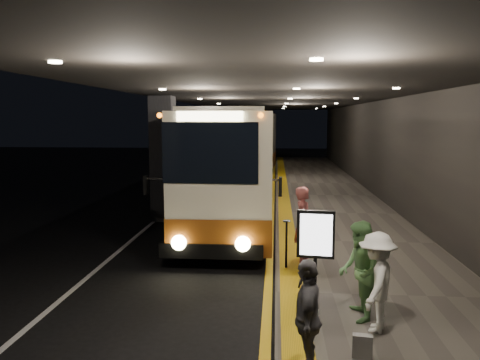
{
  "coord_description": "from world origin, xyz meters",
  "views": [
    {
      "loc": [
        2.49,
        -12.25,
        3.62
      ],
      "look_at": [
        1.36,
        2.28,
        1.7
      ],
      "focal_mm": 35.0,
      "sensor_mm": 36.0,
      "label": 1
    }
  ],
  "objects_px": {
    "coach_main": "(234,169)",
    "bag_polka": "(362,346)",
    "passenger_waiting_white": "(377,282)",
    "passenger_waiting_grey": "(307,318)",
    "coach_second": "(248,148)",
    "info_sign": "(316,236)",
    "passenger_boarding": "(304,224)",
    "stanchion_post": "(286,245)",
    "coach_third": "(261,138)",
    "passenger_waiting_green": "(359,271)",
    "bag_plain": "(310,319)"
  },
  "relations": [
    {
      "from": "passenger_waiting_grey",
      "to": "info_sign",
      "type": "xyz_separation_m",
      "value": [
        0.39,
        3.38,
        0.27
      ]
    },
    {
      "from": "passenger_waiting_white",
      "to": "passenger_waiting_grey",
      "type": "height_order",
      "value": "passenger_waiting_white"
    },
    {
      "from": "bag_polka",
      "to": "passenger_waiting_green",
      "type": "bearing_deg",
      "value": 83.05
    },
    {
      "from": "coach_second",
      "to": "info_sign",
      "type": "distance_m",
      "value": 18.34
    },
    {
      "from": "coach_second",
      "to": "info_sign",
      "type": "bearing_deg",
      "value": -79.18
    },
    {
      "from": "coach_main",
      "to": "info_sign",
      "type": "xyz_separation_m",
      "value": [
        2.32,
        -7.08,
        -0.58
      ]
    },
    {
      "from": "passenger_waiting_white",
      "to": "bag_polka",
      "type": "xyz_separation_m",
      "value": [
        -0.38,
        -0.94,
        -0.65
      ]
    },
    {
      "from": "coach_second",
      "to": "passenger_boarding",
      "type": "relative_size",
      "value": 6.85
    },
    {
      "from": "coach_main",
      "to": "stanchion_post",
      "type": "relative_size",
      "value": 10.94
    },
    {
      "from": "passenger_waiting_white",
      "to": "bag_polka",
      "type": "bearing_deg",
      "value": -0.59
    },
    {
      "from": "coach_second",
      "to": "passenger_boarding",
      "type": "xyz_separation_m",
      "value": [
        2.34,
        -16.36,
        -0.82
      ]
    },
    {
      "from": "coach_main",
      "to": "bag_plain",
      "type": "xyz_separation_m",
      "value": [
        2.09,
        -9.01,
        -1.51
      ]
    },
    {
      "from": "coach_main",
      "to": "passenger_boarding",
      "type": "distance_m",
      "value": 5.76
    },
    {
      "from": "passenger_waiting_white",
      "to": "passenger_waiting_grey",
      "type": "xyz_separation_m",
      "value": [
        -1.22,
        -1.47,
        -0.01
      ]
    },
    {
      "from": "coach_main",
      "to": "bag_polka",
      "type": "bearing_deg",
      "value": -75.94
    },
    {
      "from": "passenger_waiting_green",
      "to": "passenger_waiting_white",
      "type": "relative_size",
      "value": 1.05
    },
    {
      "from": "bag_plain",
      "to": "info_sign",
      "type": "distance_m",
      "value": 2.15
    },
    {
      "from": "coach_second",
      "to": "passenger_waiting_grey",
      "type": "distance_m",
      "value": 21.66
    },
    {
      "from": "coach_main",
      "to": "info_sign",
      "type": "height_order",
      "value": "coach_main"
    },
    {
      "from": "coach_third",
      "to": "bag_plain",
      "type": "relative_size",
      "value": 37.57
    },
    {
      "from": "passenger_waiting_white",
      "to": "info_sign",
      "type": "xyz_separation_m",
      "value": [
        -0.84,
        1.9,
        0.27
      ]
    },
    {
      "from": "coach_third",
      "to": "bag_polka",
      "type": "height_order",
      "value": "coach_third"
    },
    {
      "from": "passenger_boarding",
      "to": "passenger_waiting_green",
      "type": "distance_m",
      "value": 3.38
    },
    {
      "from": "coach_second",
      "to": "passenger_waiting_white",
      "type": "xyz_separation_m",
      "value": [
        3.31,
        -20.07,
        -0.92
      ]
    },
    {
      "from": "coach_main",
      "to": "passenger_waiting_white",
      "type": "relative_size",
      "value": 7.42
    },
    {
      "from": "coach_second",
      "to": "bag_polka",
      "type": "xyz_separation_m",
      "value": [
        2.94,
        -21.01,
        -1.57
      ]
    },
    {
      "from": "passenger_waiting_grey",
      "to": "passenger_waiting_white",
      "type": "bearing_deg",
      "value": 145.74
    },
    {
      "from": "passenger_waiting_white",
      "to": "bag_polka",
      "type": "relative_size",
      "value": 4.74
    },
    {
      "from": "coach_main",
      "to": "coach_second",
      "type": "distance_m",
      "value": 11.09
    },
    {
      "from": "passenger_waiting_white",
      "to": "passenger_boarding",
      "type": "bearing_deg",
      "value": -143.99
    },
    {
      "from": "passenger_waiting_white",
      "to": "stanchion_post",
      "type": "xyz_separation_m",
      "value": [
        -1.4,
        3.14,
        -0.27
      ]
    },
    {
      "from": "passenger_boarding",
      "to": "passenger_waiting_white",
      "type": "relative_size",
      "value": 1.12
    },
    {
      "from": "coach_main",
      "to": "passenger_boarding",
      "type": "bearing_deg",
      "value": -69.14
    },
    {
      "from": "coach_third",
      "to": "passenger_waiting_grey",
      "type": "distance_m",
      "value": 38.59
    },
    {
      "from": "passenger_waiting_white",
      "to": "passenger_waiting_grey",
      "type": "bearing_deg",
      "value": -18.39
    },
    {
      "from": "info_sign",
      "to": "passenger_waiting_green",
      "type": "bearing_deg",
      "value": -60.04
    },
    {
      "from": "coach_second",
      "to": "info_sign",
      "type": "relative_size",
      "value": 7.8
    },
    {
      "from": "coach_third",
      "to": "bag_polka",
      "type": "relative_size",
      "value": 34.45
    },
    {
      "from": "coach_third",
      "to": "bag_polka",
      "type": "bearing_deg",
      "value": -85.47
    },
    {
      "from": "coach_main",
      "to": "passenger_waiting_grey",
      "type": "xyz_separation_m",
      "value": [
        1.93,
        -10.45,
        -0.85
      ]
    },
    {
      "from": "passenger_waiting_grey",
      "to": "coach_second",
      "type": "bearing_deg",
      "value": -169.07
    },
    {
      "from": "coach_third",
      "to": "info_sign",
      "type": "relative_size",
      "value": 7.4
    },
    {
      "from": "coach_third",
      "to": "passenger_waiting_grey",
      "type": "relative_size",
      "value": 7.35
    },
    {
      "from": "coach_main",
      "to": "passenger_waiting_green",
      "type": "xyz_separation_m",
      "value": [
        2.94,
        -8.57,
        -0.8
      ]
    },
    {
      "from": "coach_main",
      "to": "bag_polka",
      "type": "relative_size",
      "value": 35.13
    },
    {
      "from": "passenger_boarding",
      "to": "passenger_waiting_green",
      "type": "height_order",
      "value": "passenger_boarding"
    },
    {
      "from": "coach_second",
      "to": "bag_plain",
      "type": "bearing_deg",
      "value": -80.56
    },
    {
      "from": "passenger_waiting_grey",
      "to": "bag_polka",
      "type": "distance_m",
      "value": 1.19
    },
    {
      "from": "info_sign",
      "to": "stanchion_post",
      "type": "distance_m",
      "value": 1.46
    },
    {
      "from": "info_sign",
      "to": "stanchion_post",
      "type": "xyz_separation_m",
      "value": [
        -0.57,
        1.23,
        -0.53
      ]
    }
  ]
}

